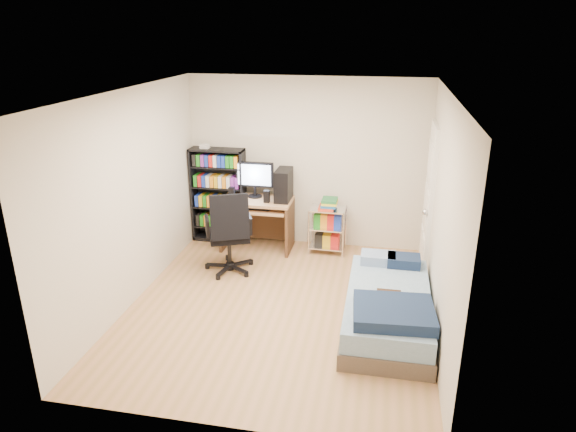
% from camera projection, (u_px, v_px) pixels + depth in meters
% --- Properties ---
extents(room, '(3.58, 4.08, 2.58)m').
position_uv_depth(room, '(278.00, 208.00, 5.68)').
color(room, tan).
rests_on(room, ground).
extents(media_shelf, '(0.81, 0.27, 1.50)m').
position_uv_depth(media_shelf, '(219.00, 194.00, 7.78)').
color(media_shelf, black).
rests_on(media_shelf, room).
extents(computer_desk, '(1.03, 0.60, 1.30)m').
position_uv_depth(computer_desk, '(264.00, 203.00, 7.53)').
color(computer_desk, tan).
rests_on(computer_desk, room).
extents(office_chair, '(0.90, 0.90, 1.15)m').
position_uv_depth(office_chair, '(230.00, 246.00, 6.88)').
color(office_chair, black).
rests_on(office_chair, room).
extents(wire_cart, '(0.53, 0.39, 0.84)m').
position_uv_depth(wire_cart, '(328.00, 217.00, 7.42)').
color(wire_cart, silver).
rests_on(wire_cart, room).
extents(bed, '(0.93, 1.86, 0.53)m').
position_uv_depth(bed, '(388.00, 308.00, 5.64)').
color(bed, brown).
rests_on(bed, room).
extents(door, '(0.12, 0.80, 2.00)m').
position_uv_depth(door, '(429.00, 201.00, 6.70)').
color(door, white).
rests_on(door, room).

